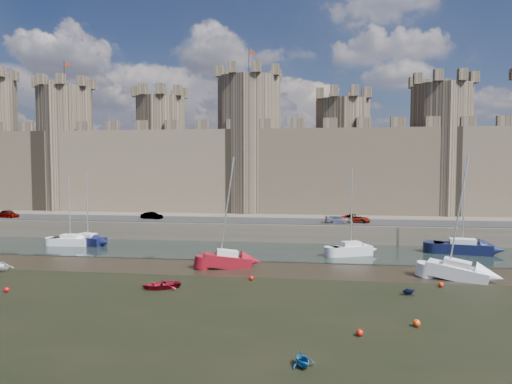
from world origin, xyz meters
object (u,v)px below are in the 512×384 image
car_3 (355,219)px  sailboat_1 (88,240)px  sailboat_2 (351,249)px  car_2 (339,220)px  sailboat_3 (462,247)px  sailboat_5 (457,271)px  car_0 (8,214)px  sailboat_4 (227,260)px  car_1 (152,216)px  sailboat_0 (70,240)px

car_3 → sailboat_1: (-34.98, -8.49, -2.31)m
sailboat_1 → sailboat_2: bearing=13.1°
car_3 → car_2: bearing=136.0°
sailboat_3 → sailboat_5: (-4.26, -12.67, -0.04)m
car_0 → sailboat_4: size_ratio=0.32×
car_1 → sailboat_2: (28.19, -11.30, -2.22)m
car_1 → sailboat_0: size_ratio=0.36×
car_0 → sailboat_3: 64.06m
car_0 → car_3: bearing=-71.6°
car_0 → sailboat_1: 18.59m
car_3 → sailboat_4: 23.73m
sailboat_0 → sailboat_4: bearing=-25.4°
car_3 → sailboat_2: sailboat_2 is taller
car_0 → car_3: 51.80m
car_2 → sailboat_5: 21.97m
car_0 → sailboat_0: sailboat_0 is taller
car_1 → sailboat_3: 42.25m
sailboat_1 → sailboat_3: size_ratio=0.87×
car_1 → sailboat_0: (-7.59, -9.41, -2.30)m
car_1 → sailboat_3: bearing=-90.2°
car_2 → car_3: (2.29, 1.25, 0.04)m
car_2 → sailboat_5: size_ratio=0.34×
car_0 → sailboat_3: (63.62, -7.17, -2.27)m
car_0 → sailboat_4: sailboat_4 is taller
car_1 → sailboat_0: 12.31m
car_0 → sailboat_0: bearing=-101.7°
car_2 → sailboat_0: 35.77m
car_2 → sailboat_4: (-12.07, -17.50, -2.24)m
car_0 → car_2: bearing=-73.0°
sailboat_0 → car_1: bearing=48.8°
sailboat_0 → sailboat_5: bearing=-17.0°
car_0 → car_3: car_0 is taller
sailboat_2 → sailboat_5: sailboat_5 is taller
car_3 → sailboat_5: 22.22m
car_0 → sailboat_1: sailboat_1 is taller
sailboat_1 → sailboat_2: (33.65, -2.48, 0.04)m
sailboat_3 → car_2: bearing=163.8°
sailboat_3 → sailboat_5: 13.37m
car_2 → sailboat_4: size_ratio=0.33×
car_0 → sailboat_5: size_ratio=0.32×
sailboat_0 → sailboat_1: sailboat_1 is taller
car_0 → sailboat_2: 51.51m
car_2 → sailboat_3: size_ratio=0.34×
sailboat_1 → sailboat_5: 44.28m
sailboat_0 → sailboat_1: 2.21m
car_0 → car_1: car_0 is taller
car_2 → car_3: size_ratio=0.90×
car_2 → sailboat_1: 33.56m
car_1 → sailboat_3: size_ratio=0.29×
car_1 → car_3: car_3 is taller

